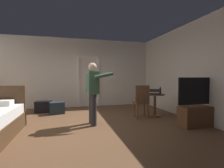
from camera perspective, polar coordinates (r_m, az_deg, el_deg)
ground_plane at (r=4.37m, az=-10.85°, el=-14.01°), size 6.93×6.93×0.00m
wall_back at (r=7.01m, az=-12.40°, el=3.82°), size 6.54×0.12×2.83m
wall_right at (r=5.44m, az=25.18°, el=4.08°), size 0.12×5.74×2.83m
doorway_frame at (r=6.96m, az=-8.12°, el=2.28°), size 0.93×0.08×2.13m
tv_flatscreen at (r=4.69m, az=27.72°, el=-8.44°), size 1.16×0.40×1.22m
side_table at (r=5.39m, az=14.68°, el=-5.83°), size 0.61×0.61×0.70m
laptop at (r=5.30m, az=14.50°, el=-2.88°), size 0.41×0.41×0.16m
bottle_on_table at (r=5.35m, az=16.44°, el=-2.34°), size 0.06×0.06×0.24m
wooden_chair at (r=5.02m, az=10.22°, el=-5.51°), size 0.47×0.47×0.99m
person_blue_shirt at (r=4.26m, az=-6.63°, el=-1.76°), size 0.69×0.59×1.60m
suitcase_dark at (r=6.24m, az=-22.80°, el=-7.30°), size 0.55×0.35×0.41m
suitcase_small at (r=5.86m, az=-18.63°, el=-7.91°), size 0.53×0.46×0.39m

